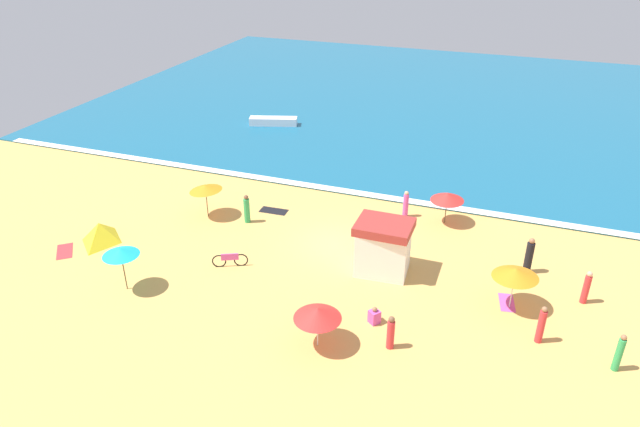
{
  "coord_description": "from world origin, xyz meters",
  "views": [
    {
      "loc": [
        8.58,
        -25.76,
        16.13
      ],
      "look_at": [
        -1.4,
        1.57,
        0.8
      ],
      "focal_mm": 32.56,
      "sensor_mm": 36.0,
      "label": 1
    }
  ],
  "objects_px": {
    "beachgoer_1": "(374,316)",
    "beachgoer_5": "(406,204)",
    "beach_umbrella_1": "(205,188)",
    "beach_umbrella_2": "(516,273)",
    "beach_umbrella_3": "(121,252)",
    "beachgoer_4": "(529,256)",
    "beachgoer_6": "(619,353)",
    "parked_bicycle": "(230,260)",
    "small_boat_0": "(273,121)",
    "beach_umbrella_0": "(447,197)",
    "beach_umbrella_4": "(318,313)",
    "beachgoer_0": "(391,333)",
    "beach_tent": "(100,232)",
    "lifeguard_cabana": "(383,247)",
    "beachgoer_2": "(541,325)",
    "beachgoer_3": "(586,288)",
    "beachgoer_7": "(247,209)"
  },
  "relations": [
    {
      "from": "beachgoer_1",
      "to": "beachgoer_5",
      "type": "distance_m",
      "value": 10.28
    },
    {
      "from": "beach_umbrella_1",
      "to": "beach_umbrella_2",
      "type": "distance_m",
      "value": 17.68
    },
    {
      "from": "beach_umbrella_3",
      "to": "beachgoer_4",
      "type": "xyz_separation_m",
      "value": [
        17.89,
        8.05,
        -1.14
      ]
    },
    {
      "from": "beachgoer_6",
      "to": "beachgoer_5",
      "type": "bearing_deg",
      "value": 137.23
    },
    {
      "from": "parked_bicycle",
      "to": "small_boat_0",
      "type": "bearing_deg",
      "value": 108.28
    },
    {
      "from": "beach_umbrella_0",
      "to": "beachgoer_1",
      "type": "xyz_separation_m",
      "value": [
        -1.41,
        -10.25,
        -1.35
      ]
    },
    {
      "from": "beachgoer_1",
      "to": "beachgoer_5",
      "type": "bearing_deg",
      "value": 95.13
    },
    {
      "from": "beachgoer_1",
      "to": "beachgoer_6",
      "type": "xyz_separation_m",
      "value": [
        9.7,
        0.41,
        0.49
      ]
    },
    {
      "from": "beach_umbrella_4",
      "to": "beachgoer_0",
      "type": "relative_size",
      "value": 1.74
    },
    {
      "from": "beach_umbrella_2",
      "to": "beachgoer_5",
      "type": "height_order",
      "value": "beach_umbrella_2"
    },
    {
      "from": "beach_umbrella_0",
      "to": "beach_tent",
      "type": "relative_size",
      "value": 1.1
    },
    {
      "from": "lifeguard_cabana",
      "to": "beach_tent",
      "type": "bearing_deg",
      "value": -170.87
    },
    {
      "from": "beachgoer_2",
      "to": "beachgoer_1",
      "type": "bearing_deg",
      "value": -170.46
    },
    {
      "from": "parked_bicycle",
      "to": "beachgoer_1",
      "type": "distance_m",
      "value": 8.29
    },
    {
      "from": "beach_umbrella_3",
      "to": "parked_bicycle",
      "type": "relative_size",
      "value": 1.43
    },
    {
      "from": "beach_umbrella_1",
      "to": "beachgoer_3",
      "type": "height_order",
      "value": "beach_umbrella_1"
    },
    {
      "from": "beachgoer_0",
      "to": "beachgoer_2",
      "type": "bearing_deg",
      "value": 23.47
    },
    {
      "from": "lifeguard_cabana",
      "to": "beachgoer_5",
      "type": "bearing_deg",
      "value": 91.82
    },
    {
      "from": "beach_umbrella_1",
      "to": "beachgoer_4",
      "type": "height_order",
      "value": "beach_umbrella_1"
    },
    {
      "from": "beachgoer_2",
      "to": "beachgoer_7",
      "type": "bearing_deg",
      "value": 161.93
    },
    {
      "from": "beach_umbrella_3",
      "to": "beach_tent",
      "type": "height_order",
      "value": "beach_umbrella_3"
    },
    {
      "from": "beach_tent",
      "to": "small_boat_0",
      "type": "height_order",
      "value": "beach_tent"
    },
    {
      "from": "lifeguard_cabana",
      "to": "beachgoer_1",
      "type": "relative_size",
      "value": 3.33
    },
    {
      "from": "beachgoer_1",
      "to": "beachgoer_7",
      "type": "height_order",
      "value": "beachgoer_7"
    },
    {
      "from": "parked_bicycle",
      "to": "beachgoer_6",
      "type": "height_order",
      "value": "beachgoer_6"
    },
    {
      "from": "beachgoer_4",
      "to": "beachgoer_2",
      "type": "bearing_deg",
      "value": -82.38
    },
    {
      "from": "beach_umbrella_4",
      "to": "beachgoer_5",
      "type": "height_order",
      "value": "beach_umbrella_4"
    },
    {
      "from": "lifeguard_cabana",
      "to": "beach_umbrella_1",
      "type": "relative_size",
      "value": 1.32
    },
    {
      "from": "beachgoer_2",
      "to": "beach_umbrella_2",
      "type": "bearing_deg",
      "value": 122.5
    },
    {
      "from": "parked_bicycle",
      "to": "beachgoer_7",
      "type": "xyz_separation_m",
      "value": [
        -1.29,
        4.54,
        0.44
      ]
    },
    {
      "from": "beachgoer_1",
      "to": "beachgoer_6",
      "type": "bearing_deg",
      "value": 2.4
    },
    {
      "from": "beach_umbrella_2",
      "to": "beachgoer_2",
      "type": "distance_m",
      "value": 2.62
    },
    {
      "from": "beachgoer_7",
      "to": "beachgoer_2",
      "type": "bearing_deg",
      "value": -18.07
    },
    {
      "from": "beachgoer_5",
      "to": "beachgoer_7",
      "type": "xyz_separation_m",
      "value": [
        -8.44,
        -3.81,
        0.03
      ]
    },
    {
      "from": "beach_umbrella_2",
      "to": "beachgoer_1",
      "type": "bearing_deg",
      "value": -150.02
    },
    {
      "from": "beach_umbrella_2",
      "to": "beach_umbrella_4",
      "type": "height_order",
      "value": "beach_umbrella_2"
    },
    {
      "from": "beach_umbrella_1",
      "to": "beachgoer_1",
      "type": "relative_size",
      "value": 2.52
    },
    {
      "from": "beachgoer_0",
      "to": "beachgoer_6",
      "type": "relative_size",
      "value": 0.92
    },
    {
      "from": "beachgoer_4",
      "to": "beach_umbrella_4",
      "type": "bearing_deg",
      "value": -132.25
    },
    {
      "from": "beachgoer_5",
      "to": "beachgoer_2",
      "type": "bearing_deg",
      "value": -49.61
    },
    {
      "from": "beach_umbrella_3",
      "to": "beachgoer_6",
      "type": "relative_size",
      "value": 1.39
    },
    {
      "from": "beach_umbrella_2",
      "to": "beachgoer_7",
      "type": "distance_m",
      "value": 15.26
    },
    {
      "from": "beach_umbrella_3",
      "to": "parked_bicycle",
      "type": "xyz_separation_m",
      "value": [
        3.72,
        3.46,
        -1.67
      ]
    },
    {
      "from": "beach_umbrella_3",
      "to": "beachgoer_2",
      "type": "bearing_deg",
      "value": 8.32
    },
    {
      "from": "beachgoer_0",
      "to": "beachgoer_6",
      "type": "bearing_deg",
      "value": 11.53
    },
    {
      "from": "beachgoer_5",
      "to": "beachgoer_0",
      "type": "bearing_deg",
      "value": -80.39
    },
    {
      "from": "beachgoer_6",
      "to": "small_boat_0",
      "type": "height_order",
      "value": "beachgoer_6"
    },
    {
      "from": "parked_bicycle",
      "to": "lifeguard_cabana",
      "type": "bearing_deg",
      "value": 16.91
    },
    {
      "from": "beach_umbrella_4",
      "to": "small_boat_0",
      "type": "height_order",
      "value": "beach_umbrella_4"
    },
    {
      "from": "lifeguard_cabana",
      "to": "parked_bicycle",
      "type": "bearing_deg",
      "value": -163.09
    }
  ]
}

